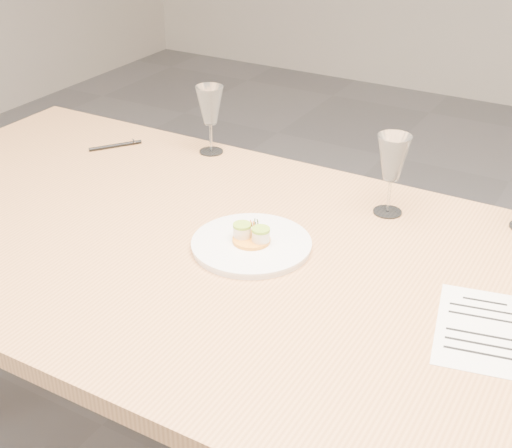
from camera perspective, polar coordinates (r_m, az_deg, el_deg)
The scene contains 6 objects.
dining_table at distance 1.52m, azimuth 4.48°, elevation -6.21°, with size 2.40×1.00×0.75m.
dinner_plate at distance 1.56m, azimuth -0.36°, elevation -1.55°, with size 0.26×0.26×0.07m.
recipe_sheet at distance 1.39m, azimuth 18.43°, elevation -8.13°, with size 0.25×0.30×0.00m.
ballpoint_pen at distance 2.11m, azimuth -11.17°, elevation 6.18°, with size 0.10×0.13×0.01m.
wine_glass_0 at distance 2.00m, azimuth -3.72°, elevation 9.33°, with size 0.08×0.08×0.19m.
wine_glass_1 at distance 1.68m, azimuth 10.88°, elevation 5.07°, with size 0.08×0.08×0.20m.
Camera 1 is at (0.52, -1.13, 1.55)m, focal length 50.00 mm.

